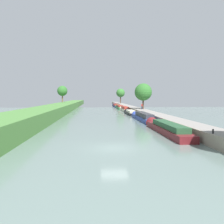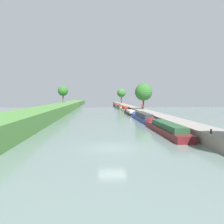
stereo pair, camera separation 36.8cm
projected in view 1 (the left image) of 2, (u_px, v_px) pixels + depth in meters
ground_plane at (115, 148)px, 21.66m from camera, size 160.00×160.00×0.00m
stone_quay at (210, 140)px, 22.26m from camera, size 0.25×260.00×1.25m
narrowboat_maroon at (166, 128)px, 30.91m from camera, size 2.02×15.63×2.01m
narrowboat_blue at (143, 117)px, 46.99m from camera, size 1.87×16.36×2.08m
narrowboat_black at (130, 112)px, 62.91m from camera, size 2.01×11.71×1.91m
narrowboat_cream at (124, 109)px, 77.22m from camera, size 1.84×14.69×2.00m
narrowboat_green at (119, 107)px, 92.11m from camera, size 2.05×14.87×1.96m
narrowboat_navy at (115, 105)px, 108.65m from camera, size 2.16×14.93×2.05m
tree_rightbank_midnear at (143, 92)px, 66.67m from camera, size 4.93×4.93×7.28m
tree_rightbank_midfar at (121, 93)px, 120.14m from camera, size 4.41×4.41×7.57m
tree_leftbank_downstream at (62, 91)px, 94.55m from camera, size 4.12×4.12×6.69m
person_walking at (142, 106)px, 64.97m from camera, size 0.34×0.34×1.66m
mooring_bollard_near at (213, 131)px, 22.45m from camera, size 0.16×0.16×0.45m
mooring_bollard_far at (118, 103)px, 115.02m from camera, size 0.16×0.16×0.45m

